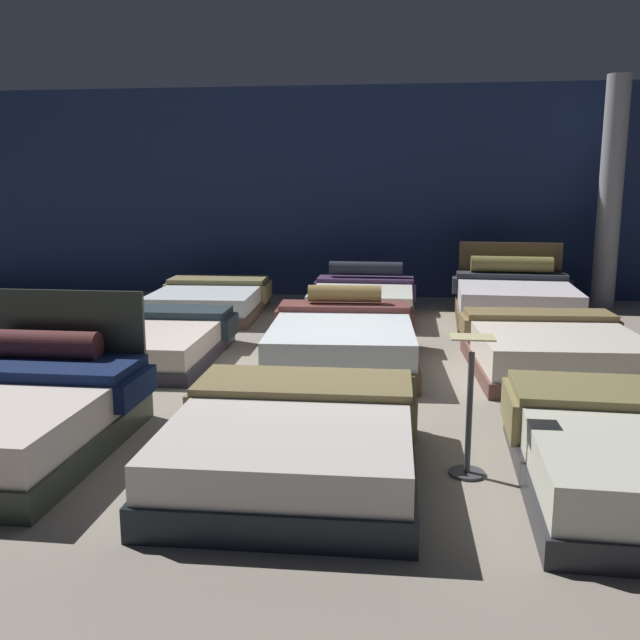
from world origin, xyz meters
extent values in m
cube|color=gray|center=(0.00, 0.00, -0.01)|extent=(18.00, 18.00, 0.02)
cube|color=navy|center=(0.00, 5.19, 1.75)|extent=(18.00, 0.06, 3.50)
cube|color=#2E352B|center=(-2.22, -1.39, 0.53)|extent=(1.51, 0.04, 1.05)
cube|color=#122049|center=(-2.22, -1.76, 0.50)|extent=(1.59, 0.68, 0.09)
cube|color=#122049|center=(-1.40, -1.76, 0.35)|extent=(0.09, 0.68, 0.21)
cylinder|color=brown|center=(-2.22, -1.59, 0.63)|extent=(0.89, 0.24, 0.23)
cube|color=black|center=(-0.06, -2.45, 0.10)|extent=(1.62, 2.02, 0.20)
cube|color=silver|center=(-0.06, -2.45, 0.32)|extent=(1.56, 1.96, 0.23)
cube|color=olive|center=(-0.07, -1.84, 0.47)|extent=(1.58, 0.74, 0.06)
cube|color=olive|center=(-0.86, -1.85, 0.30)|extent=(0.07, 0.71, 0.29)
cube|color=olive|center=(0.72, -1.82, 0.30)|extent=(0.07, 0.71, 0.29)
cube|color=olive|center=(2.24, -1.81, 0.47)|extent=(1.62, 0.81, 0.06)
cube|color=olive|center=(1.43, -1.78, 0.30)|extent=(0.09, 0.75, 0.29)
cube|color=#2C2A36|center=(-2.20, 0.43, 0.07)|extent=(1.66, 2.14, 0.14)
cube|color=silver|center=(-2.20, 0.43, 0.25)|extent=(1.59, 2.08, 0.22)
cube|color=#26353D|center=(-2.22, 1.16, 0.40)|extent=(1.60, 0.62, 0.08)
cube|color=#26353D|center=(-3.03, 1.14, 0.24)|extent=(0.10, 0.58, 0.24)
cube|color=#26353D|center=(-1.41, 1.18, 0.24)|extent=(0.10, 0.58, 0.24)
cube|color=brown|center=(0.00, 0.43, 0.11)|extent=(1.64, 2.22, 0.21)
cube|color=silver|center=(0.00, 0.43, 0.34)|extent=(1.57, 2.16, 0.26)
cube|color=brown|center=(-0.04, 1.22, 0.50)|extent=(1.53, 0.57, 0.07)
cube|color=brown|center=(-0.81, 1.18, 0.32)|extent=(0.09, 0.49, 0.30)
cube|color=brown|center=(0.72, 1.26, 0.32)|extent=(0.09, 0.49, 0.30)
cylinder|color=olive|center=(-0.04, 1.22, 0.66)|extent=(0.86, 0.24, 0.20)
cube|color=brown|center=(2.17, 0.40, 0.08)|extent=(1.72, 2.05, 0.15)
cube|color=silver|center=(2.17, 0.40, 0.30)|extent=(1.65, 1.99, 0.30)
cube|color=olive|center=(2.13, 1.10, 0.48)|extent=(1.62, 0.59, 0.07)
cube|color=olive|center=(1.32, 1.05, 0.35)|extent=(0.09, 0.51, 0.20)
cube|color=olive|center=(2.94, 1.14, 0.35)|extent=(0.09, 0.51, 0.20)
cube|color=brown|center=(-2.21, 3.10, 0.08)|extent=(1.60, 2.20, 0.15)
cube|color=silver|center=(-2.21, 3.10, 0.27)|extent=(1.54, 2.13, 0.24)
cube|color=olive|center=(-2.25, 3.78, 0.43)|extent=(1.51, 0.78, 0.07)
cube|color=olive|center=(-3.00, 3.74, 0.26)|extent=(0.11, 0.71, 0.27)
cube|color=olive|center=(-1.49, 3.82, 0.26)|extent=(0.11, 0.71, 0.27)
cube|color=olive|center=(0.05, 3.10, 0.10)|extent=(1.47, 1.94, 0.19)
cube|color=silver|center=(0.05, 3.10, 0.32)|extent=(1.41, 1.88, 0.26)
cube|color=#422D51|center=(0.05, 3.76, 0.48)|extent=(1.44, 0.57, 0.06)
cube|color=#422D51|center=(-0.68, 3.76, 0.33)|extent=(0.06, 0.56, 0.25)
cube|color=#422D51|center=(0.78, 3.76, 0.33)|extent=(0.06, 0.56, 0.25)
cylinder|color=#292E3C|center=(0.05, 3.77, 0.64)|extent=(1.10, 0.21, 0.21)
cube|color=brown|center=(2.18, 3.11, 0.11)|extent=(1.70, 2.07, 0.22)
cube|color=silver|center=(2.18, 3.11, 0.37)|extent=(1.63, 2.00, 0.30)
cube|color=brown|center=(2.23, 4.11, 0.52)|extent=(1.52, 0.11, 1.03)
cube|color=#2E323C|center=(2.21, 3.85, 0.56)|extent=(1.61, 0.53, 0.08)
cube|color=#2E323C|center=(1.40, 3.88, 0.41)|extent=(0.10, 0.47, 0.23)
cube|color=#2E323C|center=(3.03, 3.81, 0.41)|extent=(0.10, 0.47, 0.23)
cylinder|color=olive|center=(2.21, 3.87, 0.72)|extent=(1.19, 0.30, 0.24)
cylinder|color=#3F3F44|center=(1.09, -2.29, 0.01)|extent=(0.24, 0.24, 0.02)
cylinder|color=#3F3F44|center=(1.09, -2.29, 0.42)|extent=(0.04, 0.04, 0.84)
cube|color=beige|center=(1.09, -2.29, 0.94)|extent=(0.28, 0.20, 0.01)
cylinder|color=#99999E|center=(3.73, 4.53, 1.75)|extent=(0.35, 0.35, 3.50)
camera|label=1|loc=(0.65, -6.76, 1.91)|focal=39.22mm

